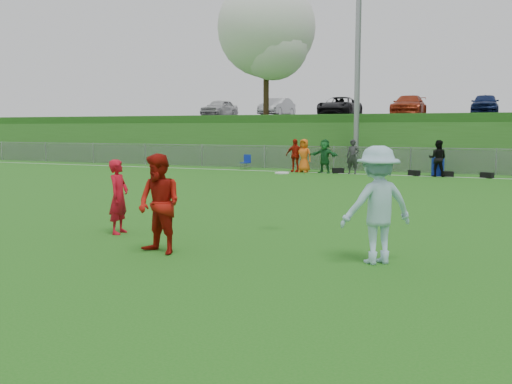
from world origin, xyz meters
The scene contains 16 objects.
ground centered at (0.00, 0.00, 0.00)m, with size 120.00×120.00×0.00m, color #1D6816.
sideline_far centered at (0.00, 18.00, 0.01)m, with size 60.00×0.10×0.01m, color white.
fence centered at (0.00, 20.00, 0.65)m, with size 58.00×0.06×1.30m.
light_pole centered at (-3.00, 20.80, 6.71)m, with size 1.20×0.40×12.15m.
berm centered at (0.00, 31.00, 1.50)m, with size 120.00×18.00×3.00m, color #255818.
parking_lot centered at (0.00, 33.00, 3.05)m, with size 120.00×12.00×0.10m, color black.
tree_white_flowering centered at (-9.84, 24.92, 8.32)m, with size 6.30×6.30×8.78m.
car_row centered at (-1.17, 32.00, 3.82)m, with size 32.04×5.18×1.44m.
spectator_row centered at (-3.04, 18.00, 0.85)m, with size 7.95×0.78×1.69m.
gear_bags centered at (0.72, 18.10, 0.13)m, with size 7.51×0.56×0.26m.
player_red_left centered at (-3.16, 0.37, 0.80)m, with size 0.58×0.38×1.59m, color red.
player_red_center centered at (-1.28, -0.93, 0.90)m, with size 0.88×0.68×1.81m, color #A4130B.
player_blue centered at (2.45, -0.09, 0.99)m, with size 1.27×0.73×1.97m, color #9DC7D9.
frisbee centered at (-0.03, 1.96, 1.29)m, with size 0.31×0.31×0.03m.
recycling_bin centered at (1.49, 18.47, 0.44)m, with size 0.58×0.58×0.88m, color #0E2299.
camp_chair centered at (-8.64, 18.82, 0.23)m, with size 0.50×0.51×0.79m.
Camera 1 is at (4.37, -9.51, 2.27)m, focal length 40.00 mm.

